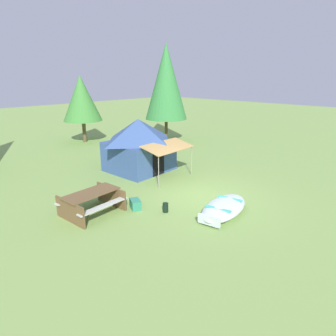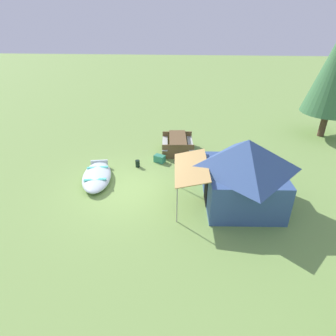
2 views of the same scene
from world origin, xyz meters
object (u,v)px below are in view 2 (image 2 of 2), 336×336
at_px(canvas_cabin_tent, 244,172).
at_px(cooler_box, 160,159).
at_px(beached_rowboat, 97,176).
at_px(picnic_table, 178,142).
at_px(fuel_can, 138,164).

distance_m(canvas_cabin_tent, cooler_box, 4.64).
height_order(beached_rowboat, picnic_table, picnic_table).
bearing_deg(cooler_box, beached_rowboat, -53.16).
relative_size(canvas_cabin_tent, fuel_can, 12.11).
distance_m(beached_rowboat, fuel_can, 2.00).
bearing_deg(fuel_can, beached_rowboat, -49.14).
bearing_deg(picnic_table, beached_rowboat, -46.56).
bearing_deg(fuel_can, picnic_table, 135.50).
bearing_deg(picnic_table, fuel_can, -44.50).
bearing_deg(canvas_cabin_tent, fuel_can, -120.85).
bearing_deg(fuel_can, cooler_box, 119.53).
distance_m(picnic_table, cooler_box, 1.52).
xyz_separation_m(picnic_table, fuel_can, (1.79, -1.76, -0.32)).
relative_size(beached_rowboat, cooler_box, 5.51).
bearing_deg(picnic_table, canvas_cabin_tent, 29.78).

